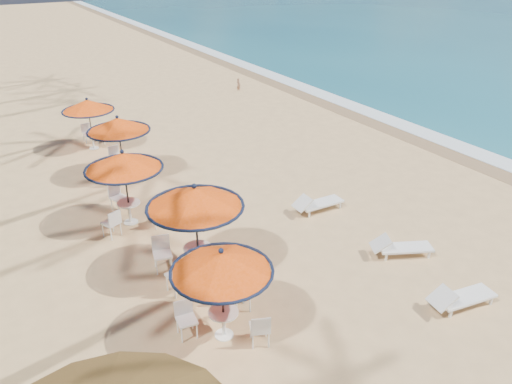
# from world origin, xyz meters

# --- Properties ---
(ground) EXTENTS (160.00, 160.00, 0.00)m
(ground) POSITION_xyz_m (0.00, 0.00, 0.00)
(ground) COLOR tan
(ground) RESTS_ON ground
(foam_strip) EXTENTS (1.20, 140.00, 0.04)m
(foam_strip) POSITION_xyz_m (9.30, 10.00, 0.00)
(foam_strip) COLOR white
(foam_strip) RESTS_ON ground
(wetsand_band) EXTENTS (1.40, 140.00, 0.02)m
(wetsand_band) POSITION_xyz_m (8.40, 10.00, 0.00)
(wetsand_band) COLOR olive
(wetsand_band) RESTS_ON ground
(station_0) EXTENTS (2.28, 2.28, 2.38)m
(station_0) POSITION_xyz_m (-5.23, 0.49, 1.74)
(station_0) COLOR black
(station_0) RESTS_ON ground
(station_1) EXTENTS (2.58, 2.58, 2.69)m
(station_1) POSITION_xyz_m (-4.76, 3.03, 1.97)
(station_1) COLOR black
(station_1) RESTS_ON ground
(station_2) EXTENTS (2.43, 2.53, 2.53)m
(station_2) POSITION_xyz_m (-5.48, 6.65, 1.85)
(station_2) COLOR black
(station_2) RESTS_ON ground
(station_3) EXTENTS (2.37, 2.41, 2.47)m
(station_3) POSITION_xyz_m (-4.57, 10.33, 1.80)
(station_3) COLOR black
(station_3) RESTS_ON ground
(station_4) EXTENTS (2.21, 2.29, 2.30)m
(station_4) POSITION_xyz_m (-4.78, 13.98, 1.76)
(station_4) COLOR black
(station_4) RESTS_ON ground
(lounger_near) EXTENTS (1.87, 0.82, 0.65)m
(lounger_near) POSITION_xyz_m (0.22, -1.60, 0.30)
(lounger_near) COLOR white
(lounger_near) RESTS_ON ground
(lounger_mid) EXTENTS (1.85, 1.27, 0.64)m
(lounger_mid) POSITION_xyz_m (0.62, 0.84, 0.30)
(lounger_mid) COLOR white
(lounger_mid) RESTS_ON ground
(lounger_far) EXTENTS (1.82, 0.60, 0.65)m
(lounger_far) POSITION_xyz_m (0.18, 4.22, 0.30)
(lounger_far) COLOR white
(lounger_far) RESTS_ON ground
(person) EXTENTS (0.27, 0.34, 0.83)m
(person) POSITION_xyz_m (5.39, 19.18, 0.41)
(person) COLOR #97684D
(person) RESTS_ON ground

